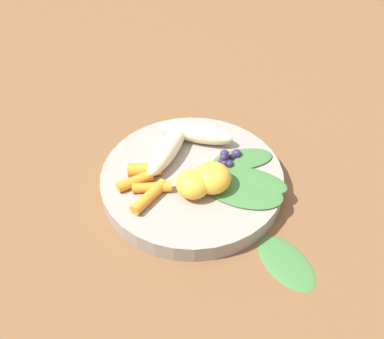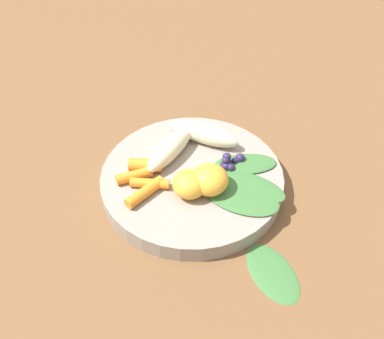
{
  "view_description": "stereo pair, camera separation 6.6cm",
  "coord_description": "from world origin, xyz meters",
  "px_view_note": "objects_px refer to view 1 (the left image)",
  "views": [
    {
      "loc": [
        0.26,
        -0.41,
        0.51
      ],
      "look_at": [
        0.0,
        0.0,
        0.04
      ],
      "focal_mm": 43.6,
      "sensor_mm": 36.0,
      "label": 1
    },
    {
      "loc": [
        0.31,
        -0.37,
        0.51
      ],
      "look_at": [
        0.0,
        0.0,
        0.04
      ],
      "focal_mm": 43.6,
      "sensor_mm": 36.0,
      "label": 2
    }
  ],
  "objects_px": {
    "banana_peeled_right": "(196,133)",
    "kale_leaf_stray": "(286,262)",
    "orange_segment_near": "(212,178)",
    "bowl": "(192,181)",
    "banana_peeled_left": "(167,150)"
  },
  "relations": [
    {
      "from": "orange_segment_near",
      "to": "bowl",
      "type": "bearing_deg",
      "value": 169.29
    },
    {
      "from": "banana_peeled_right",
      "to": "kale_leaf_stray",
      "type": "bearing_deg",
      "value": 135.57
    },
    {
      "from": "banana_peeled_left",
      "to": "banana_peeled_right",
      "type": "xyz_separation_m",
      "value": [
        0.02,
        0.06,
        0.0
      ]
    },
    {
      "from": "kale_leaf_stray",
      "to": "bowl",
      "type": "bearing_deg",
      "value": -169.81
    },
    {
      "from": "banana_peeled_right",
      "to": "kale_leaf_stray",
      "type": "relative_size",
      "value": 1.2
    },
    {
      "from": "banana_peeled_left",
      "to": "bowl",
      "type": "bearing_deg",
      "value": 68.22
    },
    {
      "from": "banana_peeled_left",
      "to": "banana_peeled_right",
      "type": "relative_size",
      "value": 1.0
    },
    {
      "from": "banana_peeled_right",
      "to": "orange_segment_near",
      "type": "height_order",
      "value": "orange_segment_near"
    },
    {
      "from": "orange_segment_near",
      "to": "banana_peeled_right",
      "type": "bearing_deg",
      "value": 134.28
    },
    {
      "from": "bowl",
      "to": "banana_peeled_right",
      "type": "distance_m",
      "value": 0.08
    },
    {
      "from": "banana_peeled_left",
      "to": "kale_leaf_stray",
      "type": "xyz_separation_m",
      "value": [
        0.23,
        -0.06,
        -0.04
      ]
    },
    {
      "from": "banana_peeled_right",
      "to": "orange_segment_near",
      "type": "distance_m",
      "value": 0.11
    },
    {
      "from": "banana_peeled_right",
      "to": "orange_segment_near",
      "type": "bearing_deg",
      "value": 118.78
    },
    {
      "from": "bowl",
      "to": "kale_leaf_stray",
      "type": "bearing_deg",
      "value": -15.48
    },
    {
      "from": "bowl",
      "to": "banana_peeled_left",
      "type": "relative_size",
      "value": 2.3
    }
  ]
}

